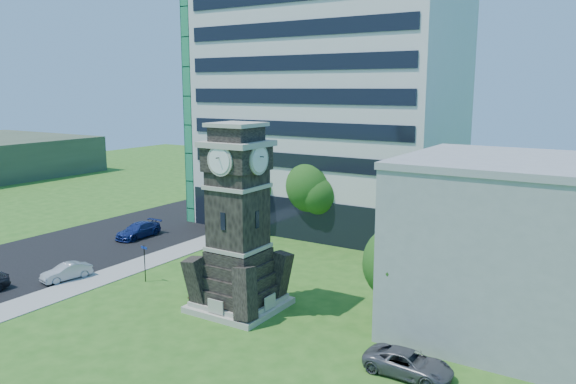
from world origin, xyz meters
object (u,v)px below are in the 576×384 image
Objects in this scene: car_east_lot at (408,363)px; clock_tower at (238,230)px; car_street_mid at (66,272)px; park_bench at (200,298)px; street_sign at (145,259)px; car_street_north at (138,230)px.

clock_tower is at bearing 79.57° from car_east_lot.
car_street_mid is 2.19× the size of park_bench.
clock_tower is 7.24× the size of park_bench.
clock_tower is 9.73m from street_sign.
car_east_lot reaches higher than car_street_mid.
car_street_mid is at bearing -145.61° from street_sign.
street_sign is (-9.07, 0.32, -3.52)m from clock_tower.
car_street_mid is 27.09m from car_east_lot.
car_street_north is 19.33m from park_bench.
car_east_lot is at bearing -11.33° from clock_tower.
street_sign is at bearing 83.43° from car_east_lot.
car_street_mid is at bearing -169.96° from clock_tower.
car_street_mid is at bearing -180.00° from park_bench.
car_street_north is at bearing 154.79° from clock_tower.
clock_tower is at bearing 21.63° from car_street_mid.
car_street_north is at bearing 145.48° from street_sign.
car_street_mid is at bearing 90.97° from car_east_lot.
car_street_mid is 12.44m from car_street_north.
park_bench is 6.78m from street_sign.
car_street_north is at bearing 70.94° from car_east_lot.
car_street_north is 1.74× the size of street_sign.
park_bench is (16.56, -9.97, -0.25)m from car_street_north.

